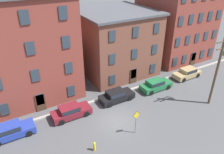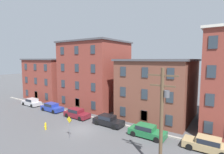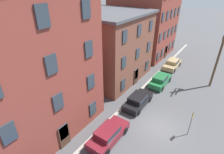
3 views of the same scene
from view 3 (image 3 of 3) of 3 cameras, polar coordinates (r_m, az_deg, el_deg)
ground_plane at (r=18.60m, az=15.06°, el=-15.50°), size 200.00×200.00×0.00m
kerb_strip at (r=19.90m, az=2.83°, el=-10.63°), size 56.00×0.36×0.16m
apartment_midblock at (r=16.94m, az=-28.64°, el=3.22°), size 11.80×10.22×12.74m
apartment_far at (r=25.66m, az=-2.32°, el=10.45°), size 10.80×11.03×9.32m
apartment_annex at (r=35.12m, az=10.37°, el=18.08°), size 10.81×10.57×12.99m
car_maroon at (r=16.38m, az=-1.21°, el=-18.03°), size 4.40×1.92×1.43m
car_black at (r=20.42m, az=8.45°, el=-7.43°), size 4.40×1.92×1.43m
car_green at (r=25.06m, az=15.50°, el=-0.90°), size 4.40×1.92×1.43m
car_tan at (r=30.70m, az=19.13°, el=4.13°), size 4.40×1.92×1.43m
caution_sign at (r=17.61m, az=24.55°, el=-12.64°), size 0.87×0.08×2.71m
utility_pole at (r=25.97m, az=31.77°, el=6.79°), size 2.40×0.44×8.63m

